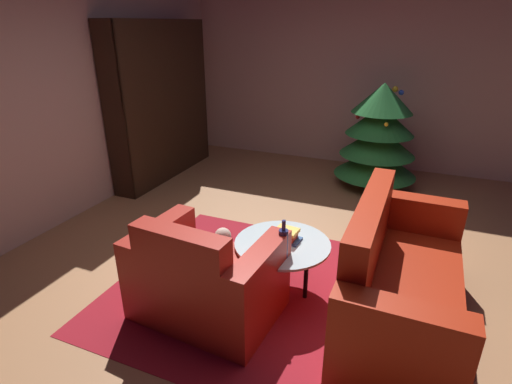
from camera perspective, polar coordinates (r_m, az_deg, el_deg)
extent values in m
plane|color=#9C6842|center=(3.82, 4.30, -10.17)|extent=(7.68, 7.68, 0.00)
cube|color=tan|center=(6.40, 14.27, 15.54)|extent=(5.33, 0.06, 2.65)
cube|color=tan|center=(4.77, -27.35, 11.37)|extent=(0.06, 6.52, 2.65)
cube|color=maroon|center=(3.43, 2.80, -14.39)|extent=(2.68, 2.16, 0.01)
cube|color=black|center=(5.78, -12.13, 12.37)|extent=(0.03, 1.94, 2.13)
cube|color=black|center=(6.65, -8.54, 13.97)|extent=(0.33, 0.03, 2.13)
cube|color=black|center=(5.13, -19.61, 10.26)|extent=(0.33, 0.02, 2.13)
cube|color=black|center=(6.13, -12.50, 2.70)|extent=(0.31, 1.89, 0.03)
cube|color=black|center=(6.02, -12.79, 5.84)|extent=(0.31, 1.89, 0.03)
cube|color=black|center=(5.93, -13.09, 9.08)|extent=(0.31, 1.89, 0.02)
cube|color=black|center=(5.86, -13.40, 12.41)|extent=(0.31, 1.89, 0.02)
cube|color=black|center=(5.81, -13.72, 15.81)|extent=(0.31, 1.89, 0.02)
cube|color=black|center=(5.78, -14.07, 19.26)|extent=(0.31, 1.89, 0.02)
cube|color=black|center=(5.77, -14.43, 22.73)|extent=(0.31, 1.89, 0.03)
cube|color=black|center=(6.02, -13.99, 8.62)|extent=(0.05, 0.90, 0.56)
cube|color=black|center=(6.00, -13.79, 8.60)|extent=(0.03, 0.93, 0.59)
cube|color=#4E232E|center=(6.85, -8.88, 6.02)|extent=(0.17, 0.04, 0.18)
cube|color=#23724B|center=(6.79, -8.84, 5.93)|extent=(0.23, 0.03, 0.19)
cube|color=red|center=(6.77, -9.18, 5.90)|extent=(0.18, 0.04, 0.20)
cube|color=#2D4982|center=(6.72, -9.23, 5.92)|extent=(0.22, 0.04, 0.23)
cube|color=#21669B|center=(6.68, -9.52, 5.89)|extent=(0.21, 0.05, 0.26)
cube|color=#53271B|center=(6.64, -9.66, 5.78)|extent=(0.22, 0.04, 0.26)
cube|color=red|center=(6.62, -9.87, 5.47)|extent=(0.22, 0.04, 0.21)
cube|color=orange|center=(6.58, -10.04, 5.37)|extent=(0.22, 0.03, 0.21)
cube|color=#BFA89A|center=(6.56, -10.28, 5.20)|extent=(0.20, 0.03, 0.19)
cube|color=gold|center=(6.61, -9.46, 14.90)|extent=(0.17, 0.04, 0.21)
cube|color=#216797|center=(6.58, -9.61, 14.81)|extent=(0.18, 0.03, 0.20)
cube|color=#B2332A|center=(6.54, -9.84, 14.90)|extent=(0.18, 0.03, 0.24)
cube|color=#273A99|center=(6.51, -10.04, 14.67)|extent=(0.17, 0.03, 0.20)
cube|color=#A99898|center=(6.46, -10.06, 15.04)|extent=(0.22, 0.03, 0.29)
cube|color=#348C39|center=(6.42, -10.25, 14.91)|extent=(0.23, 0.03, 0.28)
cube|color=gold|center=(6.39, -10.43, 14.58)|extent=(0.23, 0.05, 0.22)
cube|color=#8C568F|center=(6.36, -10.80, 14.49)|extent=(0.19, 0.03, 0.21)
cube|color=#3F7540|center=(6.32, -10.99, 14.69)|extent=(0.20, 0.05, 0.27)
cube|color=teal|center=(6.57, -9.45, 17.99)|extent=(0.21, 0.05, 0.22)
cube|color=#AEA18A|center=(6.55, -9.92, 18.10)|extent=(0.15, 0.03, 0.26)
cube|color=teal|center=(6.50, -9.83, 17.96)|extent=(0.22, 0.03, 0.23)
cube|color=#AB989D|center=(6.46, -10.15, 17.68)|extent=(0.20, 0.05, 0.18)
cube|color=red|center=(6.42, -10.30, 18.04)|extent=(0.22, 0.03, 0.27)
cube|color=red|center=(6.55, -9.55, 21.04)|extent=(0.23, 0.05, 0.22)
cube|color=#1A508D|center=(6.53, -10.01, 21.31)|extent=(0.18, 0.03, 0.29)
cube|color=#A9B094|center=(6.48, -9.98, 20.84)|extent=(0.23, 0.04, 0.18)
cube|color=#196889|center=(6.45, -10.16, 21.16)|extent=(0.24, 0.03, 0.26)
cube|color=orange|center=(6.42, -10.44, 20.98)|extent=(0.21, 0.03, 0.23)
cube|color=teal|center=(6.39, -10.60, 20.84)|extent=(0.22, 0.05, 0.20)
cube|color=maroon|center=(3.17, -6.86, -13.41)|extent=(0.77, 0.80, 0.43)
cube|color=maroon|center=(2.73, -10.70, -9.40)|extent=(0.72, 0.22, 0.42)
cube|color=maroon|center=(2.92, 0.49, -14.01)|extent=(0.22, 0.76, 0.66)
cube|color=maroon|center=(3.33, -13.38, -9.51)|extent=(0.22, 0.76, 0.66)
ellipsoid|color=#C6A995|center=(3.07, -6.95, -7.91)|extent=(0.29, 0.20, 0.18)
sphere|color=#C6A995|center=(3.10, -4.75, -6.28)|extent=(0.13, 0.13, 0.13)
cube|color=#A1220C|center=(3.25, 20.21, -14.07)|extent=(0.78, 1.37, 0.41)
cube|color=#A1220C|center=(3.00, 15.83, -5.79)|extent=(0.19, 1.37, 0.55)
cube|color=#A1220C|center=(2.55, 19.18, -21.34)|extent=(0.76, 0.19, 0.71)
cube|color=#A1220C|center=(3.83, 21.46, -5.59)|extent=(0.76, 0.19, 0.71)
cylinder|color=black|center=(3.29, 7.16, -11.65)|extent=(0.04, 0.04, 0.44)
cylinder|color=black|center=(3.53, 2.71, -8.92)|extent=(0.04, 0.04, 0.44)
cylinder|color=black|center=(3.24, 0.84, -12.11)|extent=(0.04, 0.04, 0.44)
cylinder|color=silver|center=(3.23, 3.80, -7.38)|extent=(0.77, 0.77, 0.02)
cube|color=#2D5086|center=(3.26, 4.43, -6.71)|extent=(0.23, 0.17, 0.02)
cube|color=#BA3B26|center=(3.25, 4.42, -6.35)|extent=(0.16, 0.14, 0.03)
cube|color=red|center=(3.24, 4.56, -5.88)|extent=(0.15, 0.13, 0.02)
cube|color=gold|center=(3.22, 4.39, -5.58)|extent=(0.19, 0.16, 0.03)
cylinder|color=navy|center=(2.99, 3.91, -7.39)|extent=(0.07, 0.07, 0.23)
cylinder|color=navy|center=(2.91, 3.99, -4.77)|extent=(0.03, 0.03, 0.08)
cylinder|color=brown|center=(5.75, 16.41, 1.68)|extent=(0.08, 0.08, 0.17)
cone|color=#236D2E|center=(5.66, 16.71, 4.25)|extent=(1.09, 1.09, 0.38)
cone|color=#236D2E|center=(5.58, 17.04, 7.00)|extent=(0.99, 0.99, 0.38)
cone|color=#236D2E|center=(5.52, 17.39, 9.82)|extent=(0.88, 0.88, 0.38)
cone|color=#236D2E|center=(5.46, 17.74, 12.70)|extent=(0.78, 0.78, 0.38)
sphere|color=blue|center=(5.68, 20.05, 13.22)|extent=(0.07, 0.07, 0.07)
sphere|color=blue|center=(5.96, 13.76, 5.62)|extent=(0.06, 0.06, 0.06)
sphere|color=yellow|center=(5.17, 18.12, 9.18)|extent=(0.05, 0.05, 0.05)
sphere|color=yellow|center=(6.05, 18.77, 5.13)|extent=(0.06, 0.06, 0.06)
sphere|color=yellow|center=(5.73, 19.28, 13.71)|extent=(0.08, 0.08, 0.08)
sphere|color=red|center=(5.71, 14.34, 10.34)|extent=(0.05, 0.05, 0.05)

